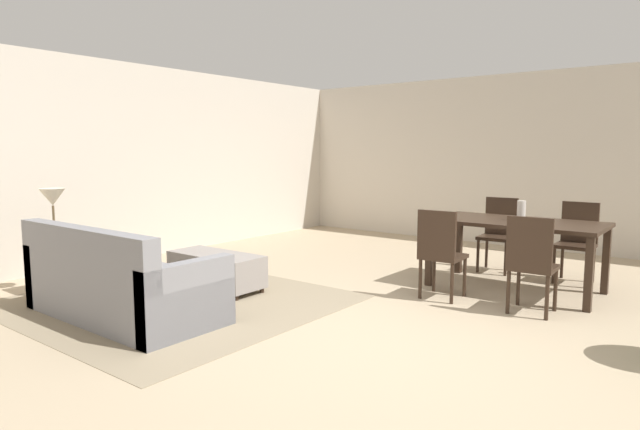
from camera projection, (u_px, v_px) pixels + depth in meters
ground_plane at (379, 339)px, 4.35m from camera, size 10.80×10.80×0.00m
wall_back at (555, 161)px, 8.11m from camera, size 9.00×0.12×2.70m
wall_left at (116, 162)px, 7.32m from camera, size 0.12×11.00×2.70m
area_rug at (175, 301)px, 5.44m from camera, size 3.00×2.80×0.01m
couch at (120, 286)px, 4.89m from camera, size 1.96×0.90×0.86m
ottoman_table at (216, 269)px, 5.89m from camera, size 1.11×0.47×0.40m
side_table at (56, 250)px, 5.69m from camera, size 0.40×0.40×0.59m
table_lamp at (53, 199)px, 5.63m from camera, size 0.26×0.26×0.53m
dining_table at (516, 229)px, 5.82m from camera, size 1.76×0.92×0.76m
dining_chair_near_left at (440, 249)px, 5.45m from camera, size 0.41×0.41×0.92m
dining_chair_near_right at (531, 259)px, 4.94m from camera, size 0.42×0.42×0.92m
dining_chair_far_left at (499, 230)px, 6.79m from camera, size 0.42×0.42×0.92m
dining_chair_far_right at (577, 237)px, 6.20m from camera, size 0.41×0.41×0.92m
vase_centerpiece at (521, 211)px, 5.80m from camera, size 0.09×0.09×0.21m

